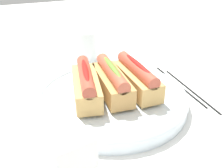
{
  "coord_description": "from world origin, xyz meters",
  "views": [
    {
      "loc": [
        -0.44,
        0.19,
        0.32
      ],
      "look_at": [
        0.02,
        0.01,
        0.05
      ],
      "focal_mm": 43.19,
      "sensor_mm": 36.0,
      "label": 1
    }
  ],
  "objects_px": {
    "hotdog_back": "(112,81)",
    "hotdog_side": "(86,84)",
    "chopstick_near": "(179,85)",
    "serving_bowl": "(112,98)",
    "chopstick_far": "(190,89)",
    "hotdog_front": "(137,77)",
    "water_glass": "(86,48)"
  },
  "relations": [
    {
      "from": "serving_bowl",
      "to": "chopstick_near",
      "type": "bearing_deg",
      "value": -83.87
    },
    {
      "from": "serving_bowl",
      "to": "chopstick_far",
      "type": "bearing_deg",
      "value": -92.89
    },
    {
      "from": "hotdog_back",
      "to": "hotdog_side",
      "type": "distance_m",
      "value": 0.05
    },
    {
      "from": "serving_bowl",
      "to": "chopstick_far",
      "type": "distance_m",
      "value": 0.2
    },
    {
      "from": "water_glass",
      "to": "chopstick_near",
      "type": "bearing_deg",
      "value": -145.1
    },
    {
      "from": "serving_bowl",
      "to": "chopstick_far",
      "type": "relative_size",
      "value": 1.47
    },
    {
      "from": "hotdog_front",
      "to": "serving_bowl",
      "type": "bearing_deg",
      "value": 84.96
    },
    {
      "from": "hotdog_front",
      "to": "chopstick_near",
      "type": "relative_size",
      "value": 0.68
    },
    {
      "from": "hotdog_back",
      "to": "chopstick_near",
      "type": "height_order",
      "value": "hotdog_back"
    },
    {
      "from": "serving_bowl",
      "to": "hotdog_side",
      "type": "relative_size",
      "value": 2.05
    },
    {
      "from": "hotdog_side",
      "to": "chopstick_near",
      "type": "height_order",
      "value": "hotdog_side"
    },
    {
      "from": "hotdog_front",
      "to": "water_glass",
      "type": "relative_size",
      "value": 1.67
    },
    {
      "from": "water_glass",
      "to": "serving_bowl",
      "type": "bearing_deg",
      "value": 175.3
    },
    {
      "from": "serving_bowl",
      "to": "hotdog_back",
      "type": "bearing_deg",
      "value": 163.3
    },
    {
      "from": "serving_bowl",
      "to": "chopstick_near",
      "type": "distance_m",
      "value": 0.19
    },
    {
      "from": "hotdog_front",
      "to": "hotdog_side",
      "type": "distance_m",
      "value": 0.11
    },
    {
      "from": "hotdog_front",
      "to": "hotdog_back",
      "type": "relative_size",
      "value": 0.98
    },
    {
      "from": "hotdog_back",
      "to": "chopstick_far",
      "type": "distance_m",
      "value": 0.21
    },
    {
      "from": "water_glass",
      "to": "chopstick_near",
      "type": "xyz_separation_m",
      "value": [
        -0.24,
        -0.17,
        -0.04
      ]
    },
    {
      "from": "hotdog_front",
      "to": "water_glass",
      "type": "height_order",
      "value": "hotdog_front"
    },
    {
      "from": "serving_bowl",
      "to": "water_glass",
      "type": "distance_m",
      "value": 0.26
    },
    {
      "from": "hotdog_back",
      "to": "chopstick_near",
      "type": "xyz_separation_m",
      "value": [
        0.02,
        -0.19,
        -0.06
      ]
    },
    {
      "from": "water_glass",
      "to": "hotdog_front",
      "type": "bearing_deg",
      "value": -172.66
    },
    {
      "from": "serving_bowl",
      "to": "hotdog_side",
      "type": "distance_m",
      "value": 0.07
    },
    {
      "from": "chopstick_near",
      "to": "hotdog_side",
      "type": "bearing_deg",
      "value": 95.24
    },
    {
      "from": "hotdog_back",
      "to": "water_glass",
      "type": "distance_m",
      "value": 0.26
    },
    {
      "from": "hotdog_back",
      "to": "hotdog_side",
      "type": "relative_size",
      "value": 0.98
    },
    {
      "from": "hotdog_side",
      "to": "chopstick_near",
      "type": "bearing_deg",
      "value": -86.4
    },
    {
      "from": "serving_bowl",
      "to": "hotdog_front",
      "type": "xyz_separation_m",
      "value": [
        -0.0,
        -0.05,
        0.04
      ]
    },
    {
      "from": "chopstick_far",
      "to": "chopstick_near",
      "type": "bearing_deg",
      "value": 24.02
    },
    {
      "from": "chopstick_near",
      "to": "hotdog_front",
      "type": "bearing_deg",
      "value": 102.33
    },
    {
      "from": "hotdog_front",
      "to": "chopstick_far",
      "type": "relative_size",
      "value": 0.68
    }
  ]
}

